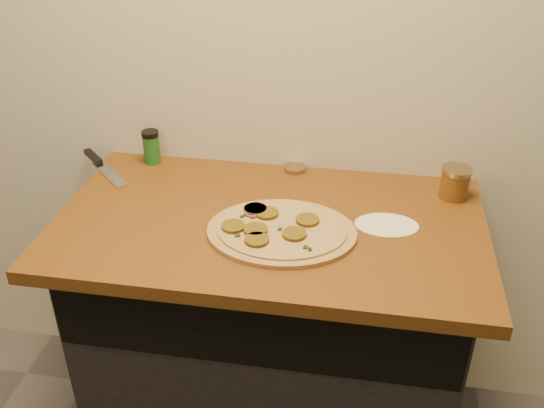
% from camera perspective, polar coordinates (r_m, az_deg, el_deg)
% --- Properties ---
extents(cabinet, '(1.10, 0.60, 0.86)m').
position_cam_1_polar(cabinet, '(2.01, -0.06, -12.31)').
color(cabinet, black).
rests_on(cabinet, ground).
extents(countertop, '(1.20, 0.70, 0.04)m').
position_cam_1_polar(countertop, '(1.71, -0.24, -1.95)').
color(countertop, brown).
rests_on(countertop, cabinet).
extents(pizza, '(0.42, 0.42, 0.03)m').
position_cam_1_polar(pizza, '(1.63, 0.72, -2.45)').
color(pizza, tan).
rests_on(pizza, countertop).
extents(chefs_knife, '(0.23, 0.23, 0.02)m').
position_cam_1_polar(chefs_knife, '(2.05, -15.80, 3.58)').
color(chefs_knife, '#B7BAC1').
rests_on(chefs_knife, countertop).
extents(mason_jar_lid, '(0.09, 0.09, 0.02)m').
position_cam_1_polar(mason_jar_lid, '(1.95, 2.17, 3.38)').
color(mason_jar_lid, '#9F865C').
rests_on(mason_jar_lid, countertop).
extents(salsa_jar, '(0.09, 0.09, 0.10)m').
position_cam_1_polar(salsa_jar, '(1.86, 16.83, 1.95)').
color(salsa_jar, maroon).
rests_on(salsa_jar, countertop).
extents(spice_shaker, '(0.06, 0.06, 0.11)m').
position_cam_1_polar(spice_shaker, '(2.02, -11.28, 5.31)').
color(spice_shaker, '#1E6124').
rests_on(spice_shaker, countertop).
extents(flour_spill, '(0.19, 0.19, 0.00)m').
position_cam_1_polar(flour_spill, '(1.70, 10.73, -1.94)').
color(flour_spill, silver).
rests_on(flour_spill, countertop).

